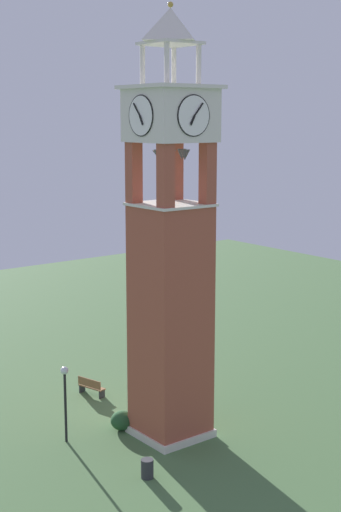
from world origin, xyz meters
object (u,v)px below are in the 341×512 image
lamp_post (65,389)px  trash_bin (147,469)px  clock_tower (170,266)px  park_bench (91,387)px

lamp_post → trash_bin: bearing=100.1°
clock_tower → park_bench: 9.94m
lamp_post → trash_bin: size_ratio=4.47×
clock_tower → trash_bin: clock_tower is taller
clock_tower → park_bench: clock_tower is taller
trash_bin → clock_tower: bearing=-140.6°
park_bench → trash_bin: park_bench is taller
clock_tower → lamp_post: 7.33m
clock_tower → trash_bin: 8.76m
clock_tower → lamp_post: size_ratio=5.41×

